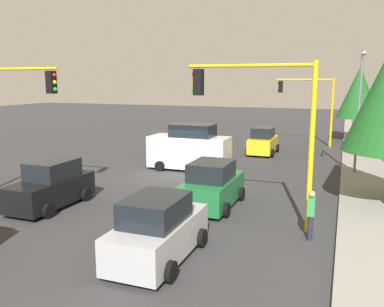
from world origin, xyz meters
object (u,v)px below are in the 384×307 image
(traffic_signal_near_right, at_px, (10,105))
(delivery_van_white, at_px, (190,149))
(traffic_signal_near_left, at_px, (262,112))
(car_yellow, at_px, (263,142))
(street_lamp_curbside, at_px, (360,99))
(car_green, at_px, (212,186))
(traffic_signal_far_left, at_px, (309,98))
(car_black, at_px, (51,186))
(car_silver, at_px, (158,230))
(tree_roadside_far, at_px, (359,93))
(pedestrian_crossing, at_px, (311,214))

(traffic_signal_near_right, relative_size, delivery_van_white, 1.24)
(traffic_signal_near_left, distance_m, car_yellow, 15.44)
(street_lamp_curbside, height_order, car_green, street_lamp_curbside)
(traffic_signal_near_right, relative_size, traffic_signal_near_left, 1.00)
(traffic_signal_far_left, bearing_deg, delivery_van_white, -25.67)
(car_black, height_order, car_silver, same)
(street_lamp_curbside, distance_m, car_silver, 15.06)
(traffic_signal_near_right, distance_m, tree_roadside_far, 28.43)
(traffic_signal_near_left, height_order, car_black, traffic_signal_near_left)
(tree_roadside_far, relative_size, car_yellow, 1.82)
(street_lamp_curbside, bearing_deg, car_black, -49.35)
(car_yellow, bearing_deg, car_green, 1.76)
(car_silver, xyz_separation_m, pedestrian_crossing, (-3.20, 4.15, 0.01))
(delivery_van_white, bearing_deg, car_black, -18.08)
(traffic_signal_near_right, bearing_deg, delivery_van_white, 144.77)
(car_silver, bearing_deg, traffic_signal_near_left, 150.14)
(car_yellow, xyz_separation_m, car_silver, (18.73, 0.49, 0.00))
(street_lamp_curbside, distance_m, tree_roadside_far, 14.39)
(car_green, bearing_deg, traffic_signal_near_right, -80.06)
(car_green, bearing_deg, traffic_signal_far_left, 173.02)
(car_yellow, height_order, car_silver, same)
(traffic_signal_far_left, xyz_separation_m, tree_roadside_far, (-4.00, 3.82, 0.36))
(tree_roadside_far, height_order, car_yellow, tree_roadside_far)
(car_black, distance_m, car_silver, 7.17)
(street_lamp_curbside, bearing_deg, delivery_van_white, -80.17)
(traffic_signal_far_left, relative_size, car_black, 1.37)
(car_green, distance_m, car_silver, 5.51)
(street_lamp_curbside, relative_size, car_black, 1.74)
(traffic_signal_far_left, distance_m, pedestrian_crossing, 21.01)
(pedestrian_crossing, bearing_deg, delivery_van_white, -138.34)
(traffic_signal_near_left, bearing_deg, delivery_van_white, -143.89)
(street_lamp_curbside, bearing_deg, traffic_signal_near_right, -57.25)
(traffic_signal_near_right, xyz_separation_m, street_lamp_curbside, (-9.61, 14.94, 0.14))
(tree_roadside_far, xyz_separation_m, car_green, (22.39, -6.08, -3.39))
(traffic_signal_far_left, distance_m, car_silver, 24.19)
(traffic_signal_near_left, bearing_deg, car_yellow, -169.58)
(car_green, bearing_deg, tree_roadside_far, 164.82)
(traffic_signal_near_left, relative_size, tree_roadside_far, 0.91)
(traffic_signal_near_right, distance_m, car_yellow, 17.54)
(delivery_van_white, height_order, car_silver, delivery_van_white)
(street_lamp_curbside, xyz_separation_m, car_green, (8.01, -5.78, -3.45))
(tree_roadside_far, relative_size, pedestrian_crossing, 3.86)
(traffic_signal_near_left, height_order, street_lamp_curbside, street_lamp_curbside)
(car_black, distance_m, pedestrian_crossing, 10.63)
(traffic_signal_far_left, distance_m, car_black, 22.78)
(traffic_signal_far_left, bearing_deg, traffic_signal_near_right, -29.72)
(traffic_signal_far_left, relative_size, pedestrian_crossing, 3.26)
(traffic_signal_near_right, relative_size, car_yellow, 1.66)
(traffic_signal_near_right, distance_m, car_silver, 10.57)
(traffic_signal_near_left, height_order, tree_roadside_far, tree_roadside_far)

